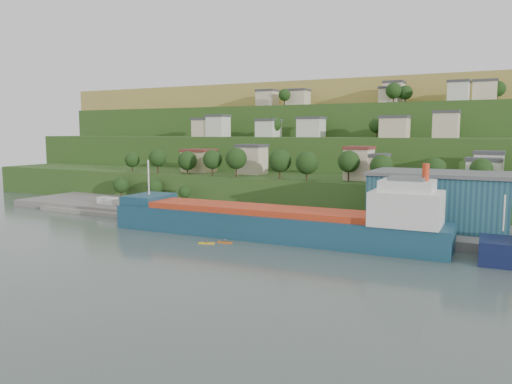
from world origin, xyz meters
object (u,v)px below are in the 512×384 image
Objects in this scene: cargo_ship_near at (280,225)px; caravan at (108,202)px; warehouse at (439,199)px; kayak_orange at (225,242)px.

caravan is at bearing 167.77° from cargo_ship_near.
caravan is at bearing -174.38° from warehouse.
kayak_orange is at bearing -134.17° from cargo_ship_near.
warehouse is (31.05, 21.26, 5.22)m from cargo_ship_near.
caravan is 1.89× the size of kayak_orange.
cargo_ship_near reaches higher than kayak_orange.
kayak_orange is (-8.75, -9.54, -2.97)m from cargo_ship_near.
cargo_ship_near is 64.32m from caravan.
kayak_orange is at bearing -142.38° from warehouse.
caravan is (-94.28, -9.46, -5.72)m from warehouse.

